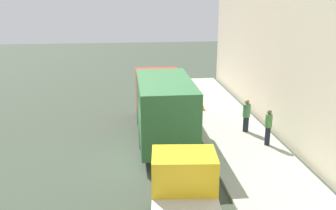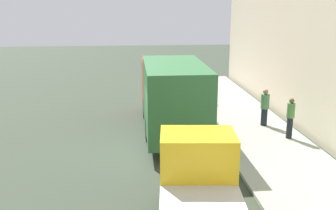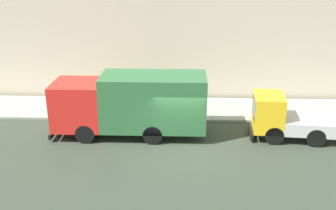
{
  "view_description": "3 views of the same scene",
  "coord_description": "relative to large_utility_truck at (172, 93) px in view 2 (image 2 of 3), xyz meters",
  "views": [
    {
      "loc": [
        -0.45,
        -14.56,
        6.93
      ],
      "look_at": [
        1.43,
        2.27,
        1.77
      ],
      "focal_mm": 39.33,
      "sensor_mm": 36.0,
      "label": 1
    },
    {
      "loc": [
        -0.49,
        -13.82,
        5.52
      ],
      "look_at": [
        1.06,
        2.73,
        1.16
      ],
      "focal_mm": 41.05,
      "sensor_mm": 36.0,
      "label": 2
    },
    {
      "loc": [
        -17.25,
        -0.01,
        8.62
      ],
      "look_at": [
        0.95,
        0.6,
        1.76
      ],
      "focal_mm": 41.62,
      "sensor_mm": 36.0,
      "label": 3
    }
  ],
  "objects": [
    {
      "name": "ground",
      "position": [
        -1.19,
        -2.47,
        -1.77
      ],
      "size": [
        80.0,
        80.0,
        0.0
      ],
      "primitive_type": "plane",
      "color": "#364032"
    },
    {
      "name": "sidewalk",
      "position": [
        3.65,
        -2.47,
        -1.7
      ],
      "size": [
        3.69,
        30.0,
        0.13
      ],
      "primitive_type": "cube",
      "color": "#9AA292",
      "rests_on": "ground"
    },
    {
      "name": "large_utility_truck",
      "position": [
        0.0,
        0.0,
        0.0
      ],
      "size": [
        2.41,
        7.81,
        3.23
      ],
      "rotation": [
        0.0,
        0.0,
        -0.0
      ],
      "color": "red",
      "rests_on": "ground"
    },
    {
      "name": "small_flatbed_truck",
      "position": [
        -0.11,
        -7.92,
        -0.72
      ],
      "size": [
        2.38,
        4.8,
        2.27
      ],
      "rotation": [
        0.0,
        0.0,
        -0.09
      ],
      "color": "yellow",
      "rests_on": "ground"
    },
    {
      "name": "pedestrian_walking",
      "position": [
        4.29,
        0.12,
        -0.75
      ],
      "size": [
        0.52,
        0.52,
        1.7
      ],
      "rotation": [
        0.0,
        0.0,
        2.07
      ],
      "color": "black",
      "rests_on": "sidewalk"
    },
    {
      "name": "pedestrian_standing",
      "position": [
        4.74,
        -1.69,
        -0.73
      ],
      "size": [
        0.35,
        0.35,
        1.71
      ],
      "rotation": [
        0.0,
        0.0,
        0.06
      ],
      "color": "black",
      "rests_on": "sidewalk"
    },
    {
      "name": "traffic_cone_orange",
      "position": [
        2.76,
        4.04,
        -1.33
      ],
      "size": [
        0.43,
        0.43,
        0.62
      ],
      "primitive_type": "cone",
      "color": "orange",
      "rests_on": "sidewalk"
    }
  ]
}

